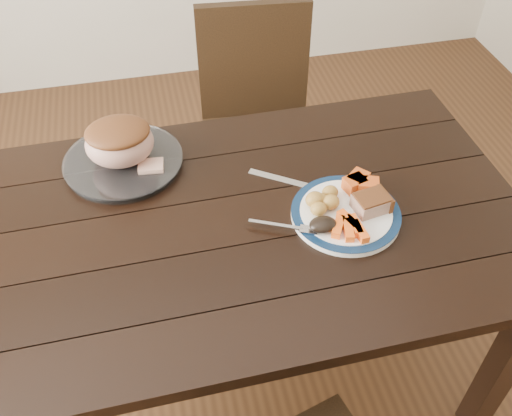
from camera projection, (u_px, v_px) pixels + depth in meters
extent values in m
plane|color=#472B16|center=(233.00, 368.00, 2.01)|extent=(4.00, 4.00, 0.00)
cube|color=black|center=(225.00, 226.00, 1.50)|extent=(1.61, 0.92, 0.04)
cube|color=black|center=(502.00, 366.00, 1.63)|extent=(0.07, 0.07, 0.71)
cube|color=black|center=(398.00, 193.00, 2.14)|extent=(0.07, 0.07, 0.71)
cube|color=black|center=(261.00, 146.00, 2.19)|extent=(0.45, 0.45, 0.04)
cube|color=black|center=(254.00, 61.00, 2.15)|extent=(0.42, 0.08, 0.46)
cube|color=black|center=(295.00, 160.00, 2.49)|extent=(0.04, 0.04, 0.43)
cube|color=black|center=(312.00, 218.00, 2.24)|extent=(0.04, 0.04, 0.43)
cube|color=black|center=(213.00, 167.00, 2.46)|extent=(0.04, 0.04, 0.43)
cube|color=black|center=(221.00, 227.00, 2.21)|extent=(0.04, 0.04, 0.43)
cylinder|color=white|center=(346.00, 214.00, 1.49)|extent=(0.29, 0.29, 0.02)
torus|color=#0C213E|center=(346.00, 212.00, 1.49)|extent=(0.29, 0.29, 0.02)
cylinder|color=white|center=(124.00, 163.00, 1.64)|extent=(0.33, 0.33, 0.02)
cube|color=tan|center=(371.00, 203.00, 1.48)|extent=(0.10, 0.08, 0.04)
ellipsoid|color=gold|center=(331.00, 202.00, 1.48)|extent=(0.05, 0.04, 0.04)
ellipsoid|color=gold|center=(321.00, 200.00, 1.49)|extent=(0.04, 0.04, 0.03)
ellipsoid|color=gold|center=(319.00, 209.00, 1.46)|extent=(0.04, 0.04, 0.04)
ellipsoid|color=gold|center=(330.00, 192.00, 1.51)|extent=(0.04, 0.04, 0.04)
ellipsoid|color=gold|center=(315.00, 200.00, 1.48)|extent=(0.05, 0.05, 0.04)
cube|color=#FF5D15|center=(338.00, 227.00, 1.43)|extent=(0.05, 0.07, 0.02)
cube|color=#FF5D15|center=(348.00, 220.00, 1.44)|extent=(0.04, 0.07, 0.02)
cube|color=#FF5D15|center=(348.00, 230.00, 1.42)|extent=(0.03, 0.07, 0.02)
cube|color=#FF5D15|center=(360.00, 231.00, 1.42)|extent=(0.03, 0.07, 0.02)
cube|color=#FF5D15|center=(355.00, 226.00, 1.43)|extent=(0.02, 0.07, 0.02)
cube|color=#EF561A|center=(368.00, 186.00, 1.52)|extent=(0.07, 0.06, 0.04)
cube|color=#EF561A|center=(358.00, 180.00, 1.54)|extent=(0.07, 0.07, 0.04)
cube|color=#EF561A|center=(355.00, 184.00, 1.53)|extent=(0.07, 0.06, 0.04)
ellipsoid|color=black|center=(323.00, 225.00, 1.43)|extent=(0.07, 0.05, 0.03)
cube|color=silver|center=(276.00, 225.00, 1.45)|extent=(0.13, 0.07, 0.00)
cube|color=silver|center=(309.00, 230.00, 1.43)|extent=(0.05, 0.04, 0.00)
ellipsoid|color=tan|center=(120.00, 143.00, 1.59)|extent=(0.19, 0.17, 0.13)
cube|color=tan|center=(151.00, 166.00, 1.60)|extent=(0.08, 0.06, 0.02)
cube|color=silver|center=(282.00, 180.00, 1.60)|extent=(0.18, 0.13, 0.00)
cube|color=black|center=(338.00, 192.00, 1.55)|extent=(0.11, 0.08, 0.01)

